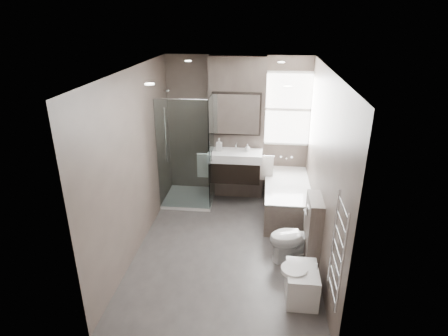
# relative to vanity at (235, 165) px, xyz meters

# --- Properties ---
(room) EXTENTS (2.70, 3.90, 2.70)m
(room) POSITION_rel_vanity_xyz_m (0.00, -1.43, 0.56)
(room) COLOR #4C4846
(room) RESTS_ON ground
(vanity_pier) EXTENTS (1.00, 0.25, 2.60)m
(vanity_pier) POSITION_rel_vanity_xyz_m (0.00, 0.35, 0.56)
(vanity_pier) COLOR brown
(vanity_pier) RESTS_ON ground
(vanity) EXTENTS (0.95, 0.47, 0.66)m
(vanity) POSITION_rel_vanity_xyz_m (0.00, 0.00, 0.00)
(vanity) COLOR black
(vanity) RESTS_ON vanity_pier
(mirror_cabinet) EXTENTS (0.86, 0.08, 0.76)m
(mirror_cabinet) POSITION_rel_vanity_xyz_m (0.00, 0.19, 0.89)
(mirror_cabinet) COLOR black
(mirror_cabinet) RESTS_ON vanity_pier
(towel_left) EXTENTS (0.24, 0.06, 0.44)m
(towel_left) POSITION_rel_vanity_xyz_m (-0.56, -0.02, -0.02)
(towel_left) COLOR silver
(towel_left) RESTS_ON vanity_pier
(towel_right) EXTENTS (0.24, 0.06, 0.44)m
(towel_right) POSITION_rel_vanity_xyz_m (0.56, -0.02, -0.02)
(towel_right) COLOR silver
(towel_right) RESTS_ON vanity_pier
(shower_enclosure) EXTENTS (0.90, 0.90, 2.00)m
(shower_enclosure) POSITION_rel_vanity_xyz_m (-0.75, -0.08, -0.25)
(shower_enclosure) COLOR white
(shower_enclosure) RESTS_ON ground
(bathtub) EXTENTS (0.75, 1.60, 0.57)m
(bathtub) POSITION_rel_vanity_xyz_m (0.92, -0.33, -0.43)
(bathtub) COLOR brown
(bathtub) RESTS_ON ground
(window) EXTENTS (0.98, 0.06, 1.33)m
(window) POSITION_rel_vanity_xyz_m (0.90, 0.45, 0.93)
(window) COLOR white
(window) RESTS_ON room
(toilet) EXTENTS (0.78, 0.58, 0.71)m
(toilet) POSITION_rel_vanity_xyz_m (0.97, -1.64, -0.39)
(toilet) COLOR white
(toilet) RESTS_ON ground
(cistern_box) EXTENTS (0.19, 0.55, 1.00)m
(cistern_box) POSITION_rel_vanity_xyz_m (1.21, -1.68, -0.24)
(cistern_box) COLOR brown
(cistern_box) RESTS_ON ground
(bidet) EXTENTS (0.45, 0.52, 0.54)m
(bidet) POSITION_rel_vanity_xyz_m (1.01, -2.44, -0.52)
(bidet) COLOR white
(bidet) RESTS_ON ground
(towel_radiator) EXTENTS (0.03, 0.49, 1.10)m
(towel_radiator) POSITION_rel_vanity_xyz_m (1.25, -3.03, 0.38)
(towel_radiator) COLOR silver
(towel_radiator) RESTS_ON room
(soap_bottle_a) EXTENTS (0.10, 0.10, 0.22)m
(soap_bottle_a) POSITION_rel_vanity_xyz_m (-0.29, 0.03, 0.37)
(soap_bottle_a) COLOR white
(soap_bottle_a) RESTS_ON vanity
(soap_bottle_b) EXTENTS (0.10, 0.10, 0.13)m
(soap_bottle_b) POSITION_rel_vanity_xyz_m (0.21, 0.05, 0.32)
(soap_bottle_b) COLOR white
(soap_bottle_b) RESTS_ON vanity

